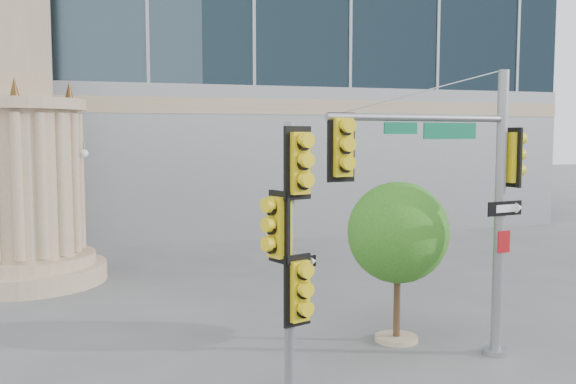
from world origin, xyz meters
name	(u,v)px	position (x,y,z in m)	size (l,w,h in m)	color
ground	(352,370)	(0.00, 0.00, 0.00)	(120.00, 120.00, 0.00)	#545456
monument	(19,84)	(-6.00, 9.00, 5.52)	(4.40, 4.40, 16.60)	tan
main_signal_pole	(461,182)	(1.97, -0.24, 3.29)	(4.11, 0.98, 5.32)	slate
secondary_signal_pole	(291,242)	(-1.50, -1.11, 2.55)	(0.81, 0.58, 4.34)	slate
street_tree	(399,237)	(1.54, 1.22, 2.12)	(2.06, 2.02, 3.22)	tan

